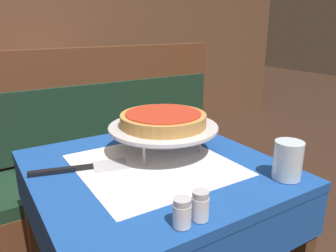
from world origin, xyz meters
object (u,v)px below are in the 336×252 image
object	(u,v)px
water_glass_near	(288,160)
dining_table_front	(155,195)
pizza_pan_stand	(163,128)
salt_shaker	(182,213)
deep_dish_pizza	(163,119)
booth_bench	(121,183)
condiment_caddy	(46,79)
dining_table_rear	(57,96)
pizza_server	(84,168)
pepper_shaker	(200,205)

from	to	relation	value
water_glass_near	dining_table_front	bearing A→B (deg)	134.29
pizza_pan_stand	salt_shaker	bearing A→B (deg)	-115.87
dining_table_front	pizza_pan_stand	world-z (taller)	pizza_pan_stand
deep_dish_pizza	salt_shaker	distance (m)	0.44
booth_bench	pizza_pan_stand	distance (m)	0.85
pizza_pan_stand	salt_shaker	size ratio (longest dim) A/B	5.47
salt_shaker	condiment_caddy	distance (m)	1.96
dining_table_rear	salt_shaker	distance (m)	2.06
booth_bench	pizza_server	size ratio (longest dim) A/B	4.65
dining_table_front	condiment_caddy	size ratio (longest dim) A/B	4.50
dining_table_front	pizza_server	xyz separation A→B (m)	(-0.20, 0.08, 0.11)
pizza_pan_stand	dining_table_rear	bearing A→B (deg)	88.59
pizza_pan_stand	deep_dish_pizza	world-z (taller)	deep_dish_pizza
condiment_caddy	salt_shaker	bearing A→B (deg)	-94.12
dining_table_rear	pizza_pan_stand	xyz separation A→B (m)	(-0.04, -1.65, 0.19)
pizza_server	pepper_shaker	xyz separation A→B (m)	(0.14, -0.40, 0.03)
dining_table_rear	water_glass_near	bearing A→B (deg)	-85.48
dining_table_front	pepper_shaker	bearing A→B (deg)	-100.87
dining_table_rear	water_glass_near	xyz separation A→B (m)	(0.16, -2.00, 0.16)
deep_dish_pizza	condiment_caddy	size ratio (longest dim) A/B	1.71
dining_table_front	condiment_caddy	bearing A→B (deg)	88.98
booth_bench	water_glass_near	size ratio (longest dim) A/B	12.42
dining_table_front	salt_shaker	bearing A→B (deg)	-109.29
water_glass_near	salt_shaker	world-z (taller)	water_glass_near
dining_table_front	pizza_pan_stand	xyz separation A→B (m)	(0.08, 0.07, 0.20)
salt_shaker	dining_table_front	bearing A→B (deg)	70.71
pepper_shaker	condiment_caddy	xyz separation A→B (m)	(0.09, 1.96, 0.01)
booth_bench	salt_shaker	world-z (taller)	booth_bench
pizza_pan_stand	water_glass_near	xyz separation A→B (m)	(0.20, -0.36, -0.03)
booth_bench	pizza_server	distance (m)	0.87
dining_table_front	booth_bench	xyz separation A→B (m)	(0.19, 0.73, -0.33)
dining_table_rear	pepper_shaker	xyz separation A→B (m)	(-0.18, -2.04, 0.14)
deep_dish_pizza	water_glass_near	distance (m)	0.41
dining_table_front	pizza_pan_stand	distance (m)	0.23
water_glass_near	condiment_caddy	distance (m)	1.94
dining_table_rear	deep_dish_pizza	size ratio (longest dim) A/B	2.62
dining_table_rear	pizza_pan_stand	world-z (taller)	pizza_pan_stand
dining_table_rear	pizza_server	bearing A→B (deg)	-101.09
deep_dish_pizza	pizza_pan_stand	bearing A→B (deg)	180.00
dining_table_rear	water_glass_near	distance (m)	2.02
pizza_server	salt_shaker	size ratio (longest dim) A/B	4.39
dining_table_rear	pepper_shaker	world-z (taller)	pepper_shaker
pizza_server	water_glass_near	world-z (taller)	water_glass_near
deep_dish_pizza	salt_shaker	xyz separation A→B (m)	(-0.19, -0.39, -0.09)
dining_table_rear	booth_bench	size ratio (longest dim) A/B	0.55
pizza_pan_stand	condiment_caddy	size ratio (longest dim) A/B	2.19
water_glass_near	salt_shaker	size ratio (longest dim) A/B	1.65
dining_table_rear	condiment_caddy	distance (m)	0.19
booth_bench	condiment_caddy	bearing A→B (deg)	100.17
booth_bench	salt_shaker	size ratio (longest dim) A/B	20.44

